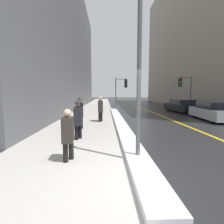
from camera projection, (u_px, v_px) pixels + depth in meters
ground_plane at (136, 177)px, 3.94m from camera, size 160.00×160.00×0.00m
sidewalk_slab at (94, 111)px, 18.77m from camera, size 4.00×80.00×0.01m
road_centre_stripe at (149, 111)px, 18.99m from camera, size 0.16×80.00×0.00m
snow_bank_curb at (120, 122)px, 10.92m from camera, size 0.63×17.23×0.19m
building_facade_left at (57, 44)px, 22.68m from camera, size 6.00×36.00×16.59m
building_facade_right at (200, 30)px, 25.09m from camera, size 6.00×36.00×22.04m
lamp_post at (140, 41)px, 4.52m from camera, size 0.28×0.28×5.44m
traffic_light_near at (122, 87)px, 18.69m from camera, size 1.31×0.37×3.54m
traffic_light_far at (184, 86)px, 17.24m from camera, size 1.31×0.32×3.57m
pedestrian_nearside at (68, 132)px, 4.79m from camera, size 0.30×0.48×1.46m
pedestrian_in_fedora at (78, 118)px, 7.08m from camera, size 0.35×0.52×1.65m
pedestrian_in_glasses at (80, 112)px, 9.09m from camera, size 0.37×0.54×1.71m
pedestrian_with_shoulder_bag at (100, 108)px, 11.54m from camera, size 0.34×0.76×1.68m
parked_car_silver at (213, 111)px, 12.33m from camera, size 2.11×4.41×1.28m
parked_car_black at (182, 106)px, 17.65m from camera, size 2.16×4.58×1.25m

